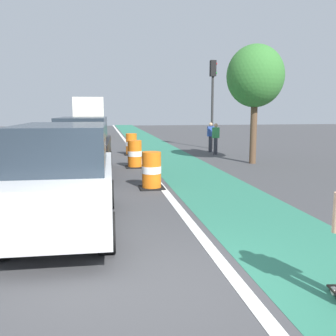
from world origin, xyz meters
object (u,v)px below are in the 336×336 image
at_px(parked_suv_nearest, 64,177).
at_px(traffic_light_corner, 213,89).
at_px(parked_suv_second, 83,146).
at_px(pedestrian_crossing, 211,136).
at_px(delivery_truck_down_block, 89,115).
at_px(pedestrian_waiting, 216,138).
at_px(traffic_barrel_front, 152,171).
at_px(traffic_barrel_mid, 135,154).
at_px(traffic_barrel_back, 131,144).
at_px(street_tree_sidewalk, 255,77).

distance_m(parked_suv_nearest, traffic_light_corner, 16.24).
height_order(parked_suv_second, pedestrian_crossing, parked_suv_second).
relative_size(delivery_truck_down_block, pedestrian_waiting, 4.75).
xyz_separation_m(traffic_barrel_front, pedestrian_waiting, (4.36, 7.87, 0.33)).
bearing_deg(pedestrian_waiting, traffic_barrel_mid, -140.73).
height_order(parked_suv_second, traffic_barrel_back, parked_suv_second).
relative_size(traffic_barrel_back, traffic_light_corner, 0.21).
height_order(traffic_barrel_mid, delivery_truck_down_block, delivery_truck_down_block).
bearing_deg(parked_suv_second, pedestrian_crossing, 43.57).
relative_size(pedestrian_waiting, street_tree_sidewalk, 0.32).
distance_m(traffic_barrel_mid, traffic_light_corner, 8.91).
relative_size(parked_suv_second, pedestrian_crossing, 2.91).
relative_size(parked_suv_nearest, traffic_barrel_front, 4.26).
relative_size(traffic_barrel_mid, delivery_truck_down_block, 0.14).
bearing_deg(pedestrian_waiting, parked_suv_nearest, -119.86).
bearing_deg(parked_suv_nearest, traffic_barrel_back, 79.40).
xyz_separation_m(traffic_barrel_mid, traffic_light_corner, (5.16, 6.63, 2.97)).
bearing_deg(traffic_barrel_mid, pedestrian_waiting, 39.27).
xyz_separation_m(traffic_barrel_back, traffic_light_corner, (4.95, 2.29, 2.97)).
height_order(traffic_barrel_front, traffic_light_corner, traffic_light_corner).
xyz_separation_m(parked_suv_second, traffic_barrel_front, (2.07, -2.82, -0.50)).
bearing_deg(pedestrian_waiting, traffic_light_corner, 77.17).
height_order(pedestrian_waiting, street_tree_sidewalk, street_tree_sidewalk).
height_order(traffic_barrel_front, pedestrian_crossing, pedestrian_crossing).
relative_size(traffic_barrel_mid, traffic_barrel_back, 1.00).
distance_m(delivery_truck_down_block, traffic_light_corner, 13.84).
xyz_separation_m(traffic_barrel_mid, pedestrian_crossing, (4.54, 4.80, 0.33)).
relative_size(parked_suv_nearest, delivery_truck_down_block, 0.61).
xyz_separation_m(pedestrian_waiting, street_tree_sidewalk, (0.63, -3.38, 2.80)).
bearing_deg(street_tree_sidewalk, parked_suv_second, -166.74).
distance_m(traffic_barrel_front, delivery_truck_down_block, 22.53).
relative_size(traffic_barrel_mid, street_tree_sidewalk, 0.22).
xyz_separation_m(traffic_barrel_mid, delivery_truck_down_block, (-2.30, 18.16, 1.31)).
bearing_deg(pedestrian_crossing, traffic_barrel_front, -116.14).
height_order(parked_suv_nearest, pedestrian_waiting, parked_suv_nearest).
bearing_deg(street_tree_sidewalk, traffic_barrel_back, 140.48).
distance_m(traffic_barrel_front, street_tree_sidewalk, 7.41).
xyz_separation_m(traffic_light_corner, pedestrian_waiting, (-0.67, -2.96, -2.64)).
relative_size(parked_suv_second, street_tree_sidewalk, 0.94).
xyz_separation_m(parked_suv_second, traffic_barrel_mid, (1.95, 1.38, -0.50)).
bearing_deg(traffic_light_corner, traffic_barrel_front, -114.94).
distance_m(traffic_barrel_back, pedestrian_crossing, 4.37).
bearing_deg(pedestrian_crossing, parked_suv_second, -136.43).
bearing_deg(pedestrian_waiting, traffic_barrel_back, 171.09).
distance_m(traffic_barrel_front, traffic_barrel_back, 8.54).
relative_size(parked_suv_nearest, pedestrian_waiting, 2.89).
bearing_deg(delivery_truck_down_block, traffic_barrel_mid, -82.78).
bearing_deg(parked_suv_second, traffic_barrel_front, -53.70).
bearing_deg(traffic_light_corner, pedestrian_waiting, -102.83).
distance_m(traffic_barrel_mid, delivery_truck_down_block, 18.35).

